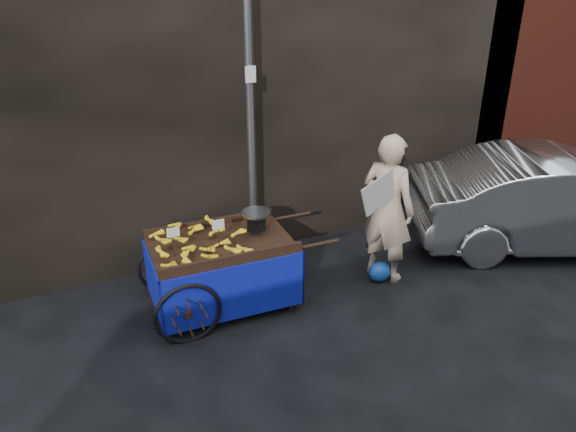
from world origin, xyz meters
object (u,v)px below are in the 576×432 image
parked_car (562,201)px  vendor (388,208)px  plastic_bag (380,272)px  banana_cart (217,250)px

parked_car → vendor: bearing=107.1°
vendor → plastic_bag: bearing=105.4°
banana_cart → parked_car: 4.60m
banana_cart → parked_car: parked_car is taller
vendor → parked_car: size_ratio=0.46×
banana_cart → plastic_bag: size_ratio=7.63×
plastic_bag → parked_car: size_ratio=0.07×
vendor → parked_car: (2.55, -0.28, -0.26)m
plastic_bag → parked_car: (2.66, -0.18, 0.52)m
vendor → banana_cart: bearing=55.9°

